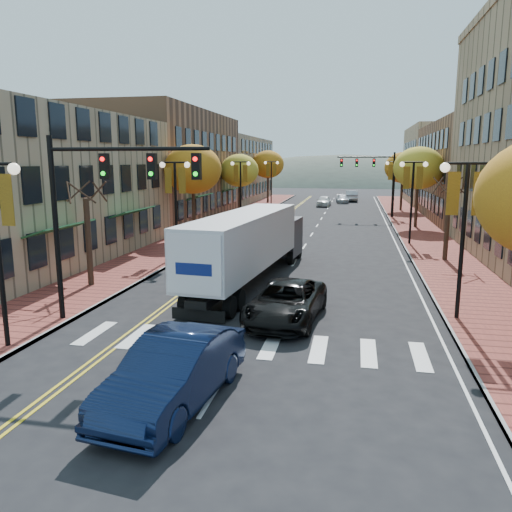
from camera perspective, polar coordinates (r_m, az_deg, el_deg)
The scene contains 29 objects.
ground at distance 15.31m, azimuth -3.00°, elevation -12.62°, with size 200.00×200.00×0.00m, color black.
sidewalk_left at distance 48.15m, azimuth -3.89°, elevation 3.61°, with size 4.00×85.00×0.15m, color brown.
sidewalk_right at distance 46.82m, azimuth 17.92°, elevation 2.91°, with size 4.00×85.00×0.15m, color brown.
building_left_near at distance 33.63m, azimuth -26.54°, elevation 6.98°, with size 12.00×22.00×9.00m, color #9E8966.
building_left_mid at distance 53.68m, azimuth -11.37°, elevation 9.98°, with size 12.00×24.00×11.00m, color brown.
building_left_far at distance 77.39m, azimuth -4.17°, elevation 9.79°, with size 12.00×26.00×9.50m, color #9E8966.
building_right_mid at distance 57.61m, azimuth 26.67°, elevation 8.60°, with size 15.00×24.00×10.00m, color brown.
building_right_far at distance 79.05m, azimuth 22.52°, elevation 9.58°, with size 15.00×20.00×11.00m, color #9E8966.
tree_left_a at distance 25.26m, azimuth -18.58°, elevation 1.51°, with size 0.28×0.28×4.20m.
tree_left_b at distance 39.64m, azimuth -7.24°, elevation 9.80°, with size 4.48×4.48×7.21m.
tree_left_c at distance 55.06m, azimuth -1.90°, elevation 9.73°, with size 4.16×4.16×6.69m.
tree_left_d at distance 72.69m, azimuth 1.37°, elevation 10.43°, with size 4.61×4.61×7.42m.
tree_right_b at distance 32.31m, azimuth 21.00°, elevation 3.27°, with size 0.28×0.28×4.20m.
tree_right_c at distance 47.93m, azimuth 18.10°, elevation 9.52°, with size 4.48×4.48×7.21m.
tree_right_d at distance 63.85m, azimuth 16.43°, elevation 9.66°, with size 4.35×4.35×7.00m.
lamp_left_b at distance 31.64m, azimuth -9.20°, elevation 7.43°, with size 1.96×0.36×6.05m.
lamp_left_c at distance 48.90m, azimuth -1.78°, elevation 8.70°, with size 1.96×0.36×6.05m.
lamp_left_d at distance 66.55m, azimuth 1.76°, elevation 9.26°, with size 1.96×0.36×6.05m.
lamp_right_a at distance 20.09m, azimuth 22.76°, elevation 4.86°, with size 1.96×0.36×6.05m.
lamp_right_b at distance 37.86m, azimuth 17.46°, elevation 7.61°, with size 1.96×0.36×6.05m.
lamp_right_c at distance 55.78m, azimuth 15.54°, elevation 8.58°, with size 1.96×0.36×6.05m.
traffic_mast_near at distance 18.92m, azimuth -17.25°, elevation 6.81°, with size 6.10×0.35×7.00m.
traffic_mast_far at distance 55.65m, azimuth 13.47°, elevation 9.32°, with size 6.10×0.34×7.00m.
semi_truck at distance 25.01m, azimuth -0.57°, elevation 1.67°, with size 3.69×14.62×3.62m.
navy_sedan at distance 13.04m, azimuth -9.29°, elevation -12.85°, with size 1.87×5.36×1.77m, color #0D1835.
black_suv at distance 19.32m, azimuth 3.45°, elevation -5.24°, with size 2.50×5.41×1.50m, color black.
car_far_white at distance 68.88m, azimuth 7.78°, elevation 6.25°, with size 1.72×4.28×1.46m, color white.
car_far_silver at distance 74.78m, azimuth 9.85°, elevation 6.44°, with size 1.67×4.12×1.20m, color #AFB0B7.
car_far_oncoming at distance 78.33m, azimuth 10.88°, elevation 6.77°, with size 1.75×5.02×1.65m, color #B9B9C2.
Camera 1 is at (3.51, -13.61, 6.09)m, focal length 35.00 mm.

